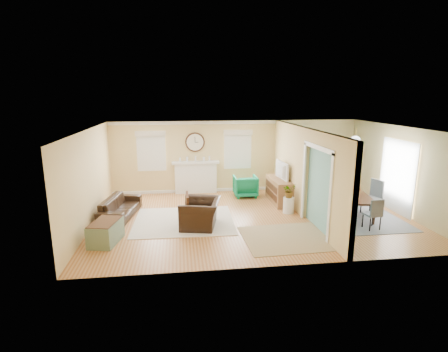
{
  "coord_description": "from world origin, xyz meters",
  "views": [
    {
      "loc": [
        -2.08,
        -9.49,
        3.5
      ],
      "look_at": [
        -0.8,
        0.3,
        1.2
      ],
      "focal_mm": 28.0,
      "sensor_mm": 36.0,
      "label": 1
    }
  ],
  "objects_px": {
    "green_chair": "(245,186)",
    "sofa": "(120,207)",
    "dining_table": "(352,205)",
    "eames_chair": "(201,213)",
    "credenza": "(279,190)"
  },
  "relations": [
    {
      "from": "green_chair",
      "to": "sofa",
      "type": "bearing_deg",
      "value": 21.46
    },
    {
      "from": "sofa",
      "to": "green_chair",
      "type": "relative_size",
      "value": 2.41
    },
    {
      "from": "dining_table",
      "to": "green_chair",
      "type": "bearing_deg",
      "value": 60.09
    },
    {
      "from": "eames_chair",
      "to": "credenza",
      "type": "relative_size",
      "value": 0.73
    },
    {
      "from": "sofa",
      "to": "credenza",
      "type": "height_order",
      "value": "credenza"
    },
    {
      "from": "sofa",
      "to": "eames_chair",
      "type": "xyz_separation_m",
      "value": [
        2.3,
        -1.12,
        0.09
      ]
    },
    {
      "from": "sofa",
      "to": "green_chair",
      "type": "bearing_deg",
      "value": -59.35
    },
    {
      "from": "credenza",
      "to": "dining_table",
      "type": "xyz_separation_m",
      "value": [
        1.78,
        -1.54,
        -0.09
      ]
    },
    {
      "from": "dining_table",
      "to": "sofa",
      "type": "bearing_deg",
      "value": 94.1
    },
    {
      "from": "green_chair",
      "to": "dining_table",
      "type": "xyz_separation_m",
      "value": [
        2.76,
        -2.36,
        -0.06
      ]
    },
    {
      "from": "credenza",
      "to": "sofa",
      "type": "bearing_deg",
      "value": -171.38
    },
    {
      "from": "sofa",
      "to": "credenza",
      "type": "bearing_deg",
      "value": -72.06
    },
    {
      "from": "sofa",
      "to": "green_chair",
      "type": "distance_m",
      "value": 4.34
    },
    {
      "from": "credenza",
      "to": "dining_table",
      "type": "bearing_deg",
      "value": -40.89
    },
    {
      "from": "eames_chair",
      "to": "green_chair",
      "type": "bearing_deg",
      "value": 159.26
    }
  ]
}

